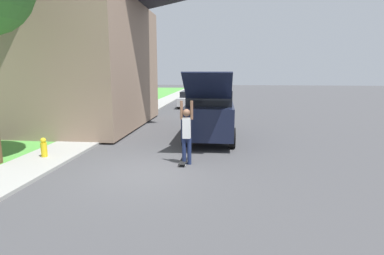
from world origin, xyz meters
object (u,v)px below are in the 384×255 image
car_down_street (191,99)px  fire_hydrant (44,148)px  suv_parked (211,111)px  skateboarder (187,132)px  skateboard (183,161)px

car_down_street → fire_hydrant: (-3.19, -16.03, -0.24)m
suv_parked → car_down_street: 12.43m
car_down_street → skateboarder: 16.11m
suv_parked → skateboard: bearing=-100.4°
skateboarder → skateboard: 0.99m
suv_parked → car_down_street: suv_parked is taller
suv_parked → car_down_street: size_ratio=1.34×
car_down_street → fire_hydrant: size_ratio=6.51×
car_down_street → skateboard: car_down_street is taller
skateboard → fire_hydrant: fire_hydrant is taller
suv_parked → car_down_street: bearing=100.3°
fire_hydrant → car_down_street: bearing=78.7°
suv_parked → car_down_street: (-2.23, 12.21, -0.56)m
car_down_street → skateboard: (1.53, -16.01, -0.57)m
skateboarder → fire_hydrant: skateboarder is taller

